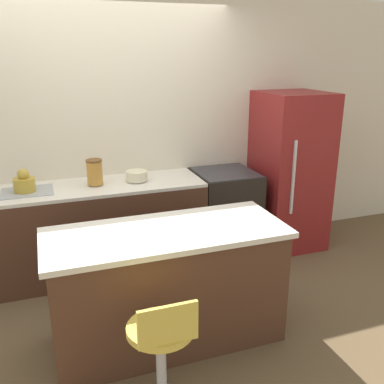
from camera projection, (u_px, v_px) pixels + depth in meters
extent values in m
plane|color=brown|center=(126.00, 283.00, 4.00)|extent=(14.00, 14.00, 0.00)
cube|color=beige|center=(106.00, 133.00, 4.20)|extent=(8.00, 0.06, 2.60)
cube|color=#4C2D1E|center=(79.00, 233.00, 4.05)|extent=(2.37, 0.63, 0.85)
cube|color=silver|center=(76.00, 189.00, 3.91)|extent=(2.37, 0.63, 0.03)
cube|color=#9EA3A8|center=(27.00, 192.00, 3.78)|extent=(0.44, 0.35, 0.01)
cube|color=#4C2D1E|center=(167.00, 288.00, 3.11)|extent=(1.63, 0.66, 0.84)
cube|color=silver|center=(166.00, 233.00, 2.98)|extent=(1.69, 0.70, 0.04)
cube|color=black|center=(225.00, 213.00, 4.53)|extent=(0.62, 0.63, 0.88)
cube|color=black|center=(237.00, 236.00, 4.28)|extent=(0.43, 0.01, 0.31)
cube|color=#333338|center=(226.00, 172.00, 4.39)|extent=(0.59, 0.60, 0.01)
cube|color=maroon|center=(290.00, 171.00, 4.61)|extent=(0.68, 0.70, 1.67)
cube|color=silver|center=(293.00, 178.00, 4.21)|extent=(0.02, 0.02, 0.75)
cylinder|color=#B7B7BC|center=(161.00, 371.00, 2.51)|extent=(0.06, 0.06, 0.55)
cylinder|color=gold|center=(160.00, 329.00, 2.42)|extent=(0.39, 0.39, 0.04)
cube|color=gold|center=(168.00, 325.00, 2.23)|extent=(0.33, 0.02, 0.23)
cylinder|color=#B29333|center=(24.00, 185.00, 3.75)|extent=(0.19, 0.19, 0.12)
sphere|color=#B29333|center=(23.00, 174.00, 3.73)|extent=(0.10, 0.10, 0.10)
cylinder|color=beige|center=(137.00, 176.00, 4.08)|extent=(0.20, 0.20, 0.09)
cylinder|color=#B77F33|center=(95.00, 173.00, 3.93)|extent=(0.14, 0.14, 0.22)
cylinder|color=brown|center=(94.00, 161.00, 3.90)|extent=(0.15, 0.15, 0.02)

